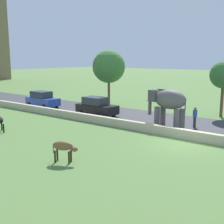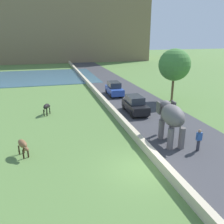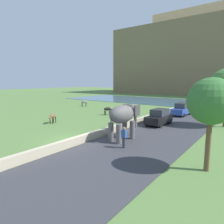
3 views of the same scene
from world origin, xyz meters
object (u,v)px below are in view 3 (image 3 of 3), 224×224
at_px(cow_grey, 84,102).
at_px(person_beside_elephant, 124,137).
at_px(elephant, 124,116).
at_px(cow_black, 108,109).
at_px(car_blue, 182,109).
at_px(car_black, 159,117).
at_px(cow_brown, 53,116).

bearing_deg(cow_grey, person_beside_elephant, -38.95).
height_order(elephant, cow_black, elephant).
distance_m(car_blue, cow_black, 10.59).
height_order(car_black, car_blue, same).
height_order(car_blue, cow_grey, car_blue).
bearing_deg(car_black, cow_brown, -147.55).
relative_size(person_beside_elephant, car_blue, 0.40).
xyz_separation_m(person_beside_elephant, cow_grey, (-19.88, 16.07, -0.04)).
bearing_deg(elephant, cow_brown, 176.32).
bearing_deg(cow_grey, car_black, -20.63).
xyz_separation_m(elephant, car_black, (-0.02, 7.26, -1.14)).
bearing_deg(car_black, cow_grey, 159.37).
distance_m(car_blue, cow_brown, 17.75).
distance_m(cow_grey, cow_black, 11.10).
bearing_deg(elephant, person_beside_elephant, -55.71).
xyz_separation_m(cow_brown, cow_grey, (-8.26, 13.61, 0.00)).
distance_m(car_black, cow_brown, 12.29).
relative_size(person_beside_elephant, cow_grey, 1.18).
height_order(elephant, person_beside_elephant, elephant).
bearing_deg(car_black, person_beside_elephant, -82.17).
distance_m(person_beside_elephant, car_blue, 16.91).
relative_size(elephant, car_black, 0.88).
bearing_deg(car_blue, cow_brown, -125.76).
distance_m(elephant, car_black, 7.35).
xyz_separation_m(car_black, car_blue, (0.00, 7.81, 0.00)).
bearing_deg(car_black, car_blue, 89.99).
distance_m(elephant, cow_grey, 23.52).
relative_size(elephant, person_beside_elephant, 2.17).
distance_m(cow_brown, cow_black, 8.63).
relative_size(cow_brown, cow_grey, 1.01).
distance_m(elephant, car_blue, 15.11).
height_order(car_blue, cow_black, car_blue).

